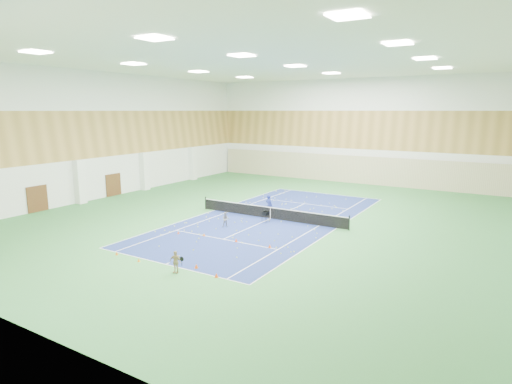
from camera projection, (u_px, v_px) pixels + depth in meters
ground at (270, 219)px, 33.65m from camera, size 40.00×40.00×0.00m
room_shell at (271, 142)px, 32.52m from camera, size 36.00×40.00×12.00m
wood_cladding at (271, 116)px, 32.14m from camera, size 36.00×40.00×8.00m
ceiling_light_grid at (271, 62)px, 31.41m from camera, size 21.40×25.40×0.06m
court_surface at (270, 219)px, 33.65m from camera, size 10.97×23.77×0.01m
tennis_balls_scatter at (270, 218)px, 33.64m from camera, size 10.57×22.77×0.07m
tennis_net at (270, 212)px, 33.55m from camera, size 12.80×0.10×1.10m
back_curtain at (353, 169)px, 49.95m from camera, size 35.40×0.16×3.20m
door_left_a at (37, 199)px, 35.81m from camera, size 0.08×1.80×2.20m
door_left_b at (113, 185)px, 42.54m from camera, size 0.08×1.80×2.20m
coach at (269, 205)px, 34.22m from camera, size 0.74×0.58×1.80m
child_court at (226, 219)px, 31.25m from camera, size 0.68×0.65×1.10m
child_apron at (175, 262)px, 22.35m from camera, size 0.74×0.39×1.20m
ball_cart at (266, 217)px, 32.56m from camera, size 0.55×0.55×0.84m
cone_svc_a at (178, 232)px, 29.53m from camera, size 0.17×0.17×0.19m
cone_svc_b at (204, 235)px, 29.00m from camera, size 0.18×0.18×0.20m
cone_svc_c at (236, 240)px, 27.71m from camera, size 0.20×0.20×0.22m
cone_svc_d at (270, 246)px, 26.52m from camera, size 0.21×0.21×0.23m
cone_base_a at (117, 253)px, 25.22m from camera, size 0.18×0.18×0.20m
cone_base_b at (139, 260)px, 24.10m from camera, size 0.17×0.17×0.19m
cone_base_c at (196, 266)px, 23.08m from camera, size 0.22×0.22×0.25m
cone_base_d at (216, 275)px, 21.83m from camera, size 0.21×0.21×0.23m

